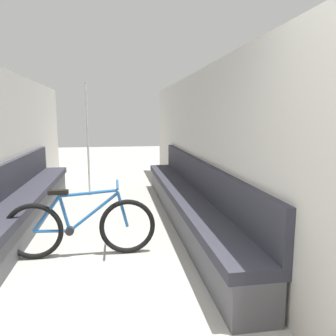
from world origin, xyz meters
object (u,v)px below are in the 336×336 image
object	(u,v)px
bicycle	(81,227)
grab_pole_near	(88,141)
bench_seat_row_right	(187,202)
bench_seat_row_left	(20,209)

from	to	relation	value
bicycle	grab_pole_near	world-z (taller)	grab_pole_near
bench_seat_row_right	bicycle	size ratio (longest dim) A/B	3.09
bench_seat_row_left	bicycle	world-z (taller)	bench_seat_row_left
bench_seat_row_left	grab_pole_near	distance (m)	2.13
bench_seat_row_right	grab_pole_near	bearing A→B (deg)	128.45
bicycle	grab_pole_near	bearing A→B (deg)	95.62
bench_seat_row_left	grab_pole_near	xyz separation A→B (m)	(0.75, 1.86, 0.73)
bench_seat_row_left	grab_pole_near	bearing A→B (deg)	68.12
bicycle	grab_pole_near	xyz separation A→B (m)	(-0.12, 2.80, 0.70)
bicycle	grab_pole_near	size ratio (longest dim) A/B	0.75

